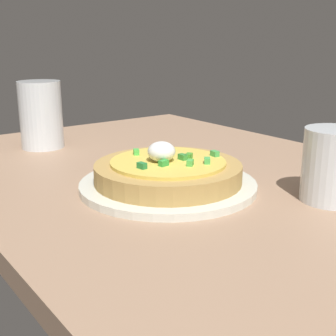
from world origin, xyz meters
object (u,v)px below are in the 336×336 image
object	(u,v)px
plate	(168,185)
cup_near	(334,168)
cup_far	(41,116)
pizza	(168,171)

from	to	relation	value
plate	cup_near	size ratio (longest dim) A/B	2.62
cup_far	cup_near	bearing A→B (deg)	19.91
cup_far	plate	bearing A→B (deg)	7.25
cup_near	cup_far	size ratio (longest dim) A/B	0.75
plate	cup_near	distance (cm)	22.55
cup_near	cup_far	world-z (taller)	cup_far
plate	pizza	xyz separation A→B (cm)	(-0.00, -0.03, 2.11)
plate	cup_far	world-z (taller)	cup_far
plate	cup_far	bearing A→B (deg)	-172.75
cup_far	pizza	bearing A→B (deg)	7.21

